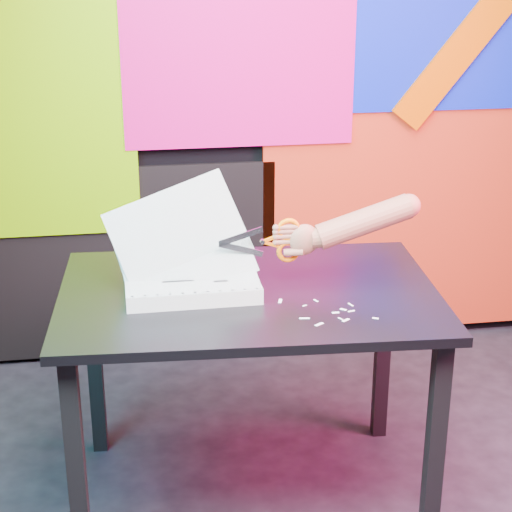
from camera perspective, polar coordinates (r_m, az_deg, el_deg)
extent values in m
cube|color=black|center=(3.61, 2.83, 13.84)|extent=(3.00, 0.01, 2.70)
cube|color=red|center=(3.86, 12.35, 6.27)|extent=(1.60, 0.02, 1.60)
cube|color=#0A1FDA|center=(3.71, 11.67, 15.20)|extent=(0.85, 0.02, 0.75)
cube|color=#E30C7C|center=(3.52, -1.11, 13.68)|extent=(0.95, 0.02, 0.80)
cube|color=#73C400|center=(3.55, -14.17, 9.03)|extent=(0.75, 0.02, 1.00)
cube|color=black|center=(3.73, -8.70, -0.45)|extent=(1.30, 0.02, 0.85)
cube|color=black|center=(2.55, -11.89, -13.72)|extent=(0.05, 0.05, 0.72)
cube|color=black|center=(3.11, -10.71, -6.90)|extent=(0.05, 0.05, 0.72)
cube|color=black|center=(2.63, 11.84, -12.47)|extent=(0.05, 0.05, 0.72)
cube|color=black|center=(3.18, 8.45, -6.09)|extent=(0.05, 0.05, 0.72)
cube|color=black|center=(2.64, -0.50, -2.61)|extent=(1.21, 0.84, 0.03)
cube|color=white|center=(2.64, -4.35, -1.80)|extent=(0.41, 0.30, 0.05)
cube|color=white|center=(2.63, -4.36, -1.30)|extent=(0.40, 0.30, 0.00)
cube|color=white|center=(2.63, -4.37, -1.20)|extent=(0.40, 0.28, 0.12)
cube|color=white|center=(2.63, -4.63, -0.61)|extent=(0.43, 0.27, 0.21)
cube|color=white|center=(2.63, -4.90, 0.45)|extent=(0.45, 0.24, 0.30)
cube|color=white|center=(2.63, -5.17, 1.47)|extent=(0.47, 0.20, 0.35)
cylinder|color=black|center=(2.50, -8.26, -2.69)|extent=(0.01, 0.01, 0.00)
cylinder|color=black|center=(2.50, -7.42, -2.64)|extent=(0.01, 0.01, 0.00)
cylinder|color=black|center=(2.50, -6.58, -2.59)|extent=(0.01, 0.01, 0.00)
cylinder|color=black|center=(2.50, -5.75, -2.54)|extent=(0.01, 0.01, 0.00)
cylinder|color=black|center=(2.50, -4.91, -2.49)|extent=(0.01, 0.01, 0.00)
cylinder|color=black|center=(2.50, -4.07, -2.44)|extent=(0.01, 0.01, 0.00)
cylinder|color=black|center=(2.51, -3.24, -2.38)|extent=(0.01, 0.01, 0.00)
cylinder|color=black|center=(2.51, -2.41, -2.33)|extent=(0.01, 0.01, 0.00)
cylinder|color=black|center=(2.52, -1.58, -2.28)|extent=(0.01, 0.01, 0.00)
cylinder|color=black|center=(2.52, -0.76, -2.23)|extent=(0.01, 0.01, 0.00)
cylinder|color=black|center=(2.53, 0.07, -2.17)|extent=(0.01, 0.01, 0.00)
cylinder|color=black|center=(2.75, -8.43, -0.45)|extent=(0.01, 0.01, 0.00)
cylinder|color=black|center=(2.75, -7.67, -0.41)|extent=(0.01, 0.01, 0.00)
cylinder|color=black|center=(2.75, -6.91, -0.36)|extent=(0.01, 0.01, 0.00)
cylinder|color=black|center=(2.75, -6.15, -0.32)|extent=(0.01, 0.01, 0.00)
cylinder|color=black|center=(2.75, -5.39, -0.28)|extent=(0.01, 0.01, 0.00)
cylinder|color=black|center=(2.76, -4.63, -0.23)|extent=(0.01, 0.01, 0.00)
cylinder|color=black|center=(2.76, -3.87, -0.19)|extent=(0.01, 0.01, 0.00)
cylinder|color=black|center=(2.76, -3.12, -0.14)|extent=(0.01, 0.01, 0.00)
cylinder|color=black|center=(2.77, -2.36, -0.10)|extent=(0.01, 0.01, 0.00)
cylinder|color=black|center=(2.77, -1.61, -0.05)|extent=(0.01, 0.01, 0.00)
cylinder|color=black|center=(2.78, -0.86, -0.01)|extent=(0.01, 0.01, 0.00)
cube|color=black|center=(2.67, -6.50, -0.97)|extent=(0.07, 0.01, 0.00)
cube|color=black|center=(2.66, -3.98, -0.99)|extent=(0.05, 0.01, 0.00)
cube|color=black|center=(2.59, -5.21, -1.68)|extent=(0.10, 0.01, 0.00)
cube|color=black|center=(2.58, -2.36, -1.68)|extent=(0.04, 0.01, 0.00)
cube|color=#ABAEB4|center=(2.60, -1.03, 1.31)|extent=(0.14, 0.00, 0.06)
cube|color=#ABAEB4|center=(2.61, -1.02, 0.47)|extent=(0.14, 0.00, 0.06)
cylinder|color=#ABAEB4|center=(2.61, 0.43, 0.96)|extent=(0.01, 0.01, 0.01)
cube|color=#FF6C06|center=(2.62, 0.96, 0.81)|extent=(0.05, 0.01, 0.02)
cube|color=#FF6C06|center=(2.61, 0.96, 1.16)|extent=(0.05, 0.01, 0.02)
torus|color=#FF6C06|center=(2.61, 2.18, 1.77)|extent=(0.07, 0.02, 0.07)
torus|color=#FF6C06|center=(2.64, 2.16, 0.33)|extent=(0.07, 0.02, 0.07)
ellipsoid|color=#AA5C44|center=(2.63, 3.22, 1.10)|extent=(0.09, 0.06, 0.10)
cylinder|color=#AA5C44|center=(2.63, 2.17, 0.97)|extent=(0.07, 0.02, 0.02)
cylinder|color=#AA5C44|center=(2.62, 2.18, 1.33)|extent=(0.07, 0.02, 0.02)
cylinder|color=#AA5C44|center=(2.61, 2.18, 1.66)|extent=(0.06, 0.02, 0.02)
cylinder|color=#AA5C44|center=(2.61, 2.18, 1.94)|extent=(0.06, 0.02, 0.02)
cylinder|color=#AA5C44|center=(2.63, 2.52, 0.25)|extent=(0.06, 0.04, 0.03)
cylinder|color=#AA5C44|center=(2.64, 4.23, 1.23)|extent=(0.06, 0.07, 0.07)
cylinder|color=#AA5C44|center=(2.66, 7.21, 2.29)|extent=(0.31, 0.08, 0.17)
sphere|color=#AA5C44|center=(2.69, 10.15, 3.32)|extent=(0.07, 0.07, 0.07)
cube|color=white|center=(2.46, 5.66, -4.18)|extent=(0.01, 0.02, 0.00)
cube|color=white|center=(2.56, 1.62, -3.02)|extent=(0.02, 0.03, 0.00)
cube|color=white|center=(2.53, 3.26, -3.32)|extent=(0.02, 0.01, 0.00)
cube|color=white|center=(2.45, 6.01, -4.27)|extent=(0.03, 0.02, 0.00)
cube|color=white|center=(2.42, 4.24, -4.56)|extent=(0.03, 0.02, 0.00)
cube|color=white|center=(2.45, 3.25, -4.17)|extent=(0.03, 0.01, 0.00)
cube|color=white|center=(2.52, 5.84, -3.57)|extent=(0.02, 0.02, 0.00)
cube|color=white|center=(2.55, 6.33, -3.24)|extent=(0.01, 0.03, 0.00)
cube|color=white|center=(2.50, 5.33, -3.78)|extent=(0.02, 0.01, 0.00)
cube|color=white|center=(2.57, 4.01, -2.98)|extent=(0.01, 0.02, 0.00)
cube|color=white|center=(2.51, 6.38, -3.67)|extent=(0.02, 0.01, 0.00)
cube|color=white|center=(2.47, 7.96, -4.13)|extent=(0.02, 0.02, 0.00)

